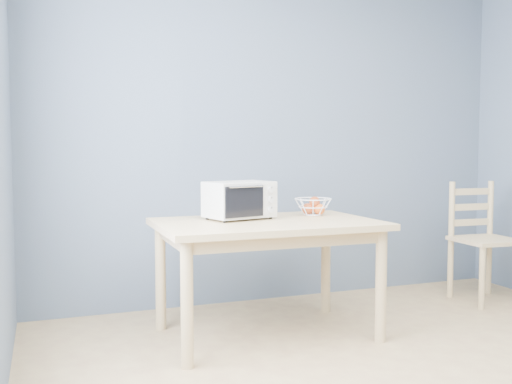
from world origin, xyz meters
name	(u,v)px	position (x,y,z in m)	size (l,w,h in m)	color
room	(483,127)	(0.00, 0.00, 1.30)	(4.01, 4.51, 2.61)	tan
dining_table	(267,236)	(-0.46, 1.38, 0.65)	(1.40, 0.90, 0.75)	tan
toaster_oven	(237,200)	(-0.62, 1.53, 0.88)	(0.48, 0.40, 0.25)	beige
fruit_basket	(313,206)	(-0.05, 1.57, 0.82)	(0.33, 0.33, 0.13)	white
dining_chair	(483,242)	(1.49, 1.61, 0.47)	(0.47, 0.47, 0.95)	tan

